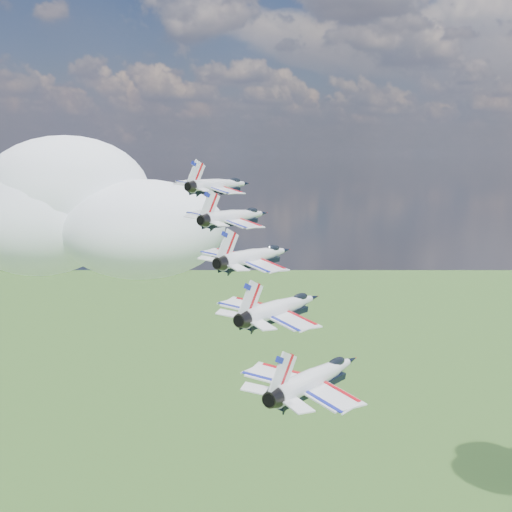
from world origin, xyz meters
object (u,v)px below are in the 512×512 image
Objects in this scene: jet_1 at (236,216)px; jet_2 at (256,256)px; jet_3 at (282,307)px; jet_0 at (220,185)px; jet_4 at (317,377)px.

jet_2 is at bearing -41.41° from jet_1.
jet_0 is at bearing 138.59° from jet_3.
jet_2 is at bearing -41.41° from jet_0.
jet_0 is 1.00× the size of jet_2.
jet_3 is (9.11, -7.33, -3.64)m from jet_2.
jet_4 is (27.33, -21.98, -10.92)m from jet_1.
jet_0 reaches higher than jet_1.
jet_0 is at bearing 138.59° from jet_1.
jet_3 reaches higher than jet_4.
jet_1 is at bearing 138.59° from jet_3.
jet_4 is at bearing -41.41° from jet_3.
jet_3 is (27.33, -21.98, -10.92)m from jet_0.
jet_1 reaches higher than jet_4.
jet_4 is at bearing -41.41° from jet_2.
jet_3 is at bearing -41.41° from jet_1.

